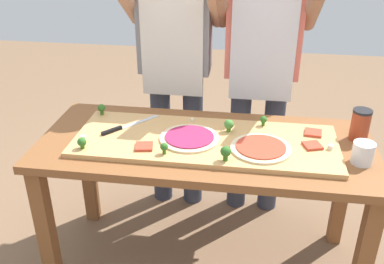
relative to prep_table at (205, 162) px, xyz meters
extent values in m
plane|color=brown|center=(0.00, 0.00, -0.64)|extent=(8.00, 8.00, 0.00)
cube|color=brown|center=(-0.73, -0.28, -0.28)|extent=(0.07, 0.07, 0.71)
cube|color=brown|center=(0.73, -0.28, -0.28)|extent=(0.07, 0.07, 0.71)
cube|color=brown|center=(-0.73, 0.28, -0.28)|extent=(0.07, 0.07, 0.71)
cube|color=brown|center=(0.73, 0.28, -0.28)|extent=(0.07, 0.07, 0.71)
cube|color=brown|center=(0.00, 0.00, 0.09)|extent=(1.58, 0.69, 0.04)
cube|color=tan|center=(0.00, -0.02, 0.12)|extent=(1.22, 0.46, 0.02)
cube|color=#B7BABF|center=(-0.35, 0.11, 0.14)|extent=(0.16, 0.18, 0.00)
cube|color=black|center=(-0.45, -0.01, 0.14)|extent=(0.08, 0.10, 0.02)
cylinder|color=beige|center=(0.26, -0.08, 0.14)|extent=(0.27, 0.27, 0.01)
cylinder|color=#BC3D28|center=(0.26, -0.08, 0.15)|extent=(0.22, 0.22, 0.01)
cylinder|color=beige|center=(-0.07, -0.03, 0.14)|extent=(0.28, 0.28, 0.01)
cylinder|color=#9E234C|center=(-0.07, -0.03, 0.15)|extent=(0.23, 0.23, 0.01)
cube|color=#BC3D28|center=(0.50, 0.11, 0.14)|extent=(0.09, 0.09, 0.01)
cube|color=#BC3D28|center=(-0.26, -0.14, 0.14)|extent=(0.09, 0.09, 0.01)
cube|color=#BC3D28|center=(0.49, -0.02, 0.14)|extent=(0.10, 0.10, 0.01)
cylinder|color=#366618|center=(-0.53, -0.18, 0.14)|extent=(0.02, 0.02, 0.02)
sphere|color=#2D6623|center=(-0.53, -0.18, 0.17)|extent=(0.04, 0.04, 0.04)
cylinder|color=#366618|center=(0.27, 0.16, 0.14)|extent=(0.02, 0.02, 0.02)
sphere|color=#2D6623|center=(0.27, 0.16, 0.17)|extent=(0.03, 0.03, 0.03)
cylinder|color=#366618|center=(0.11, -0.20, 0.15)|extent=(0.02, 0.02, 0.03)
sphere|color=#2D6623|center=(0.11, -0.20, 0.18)|extent=(0.05, 0.05, 0.05)
cylinder|color=#366618|center=(-0.16, -0.18, 0.15)|extent=(0.02, 0.02, 0.02)
sphere|color=#2D6623|center=(-0.16, -0.18, 0.17)|extent=(0.04, 0.04, 0.04)
cylinder|color=#487A23|center=(0.10, 0.08, 0.15)|extent=(0.02, 0.02, 0.02)
sphere|color=#427F33|center=(0.10, 0.08, 0.17)|extent=(0.05, 0.05, 0.05)
cylinder|color=#366618|center=(-0.57, 0.17, 0.15)|extent=(0.02, 0.02, 0.02)
sphere|color=#2D6623|center=(-0.57, 0.17, 0.17)|extent=(0.04, 0.04, 0.04)
cube|color=silver|center=(-0.56, -0.11, 0.15)|extent=(0.03, 0.03, 0.02)
cube|color=silver|center=(-0.09, 0.16, 0.14)|extent=(0.02, 0.02, 0.02)
cube|color=silver|center=(0.57, -0.03, 0.15)|extent=(0.03, 0.03, 0.02)
cylinder|color=white|center=(0.69, -0.09, 0.16)|extent=(0.09, 0.09, 0.10)
cylinder|color=white|center=(0.69, -0.09, 0.14)|extent=(0.08, 0.08, 0.05)
cylinder|color=#99381E|center=(0.72, 0.13, 0.18)|extent=(0.09, 0.09, 0.14)
cylinder|color=black|center=(0.72, 0.13, 0.26)|extent=(0.09, 0.09, 0.01)
cylinder|color=#333847|center=(-0.34, 0.56, -0.19)|extent=(0.12, 0.12, 0.90)
cylinder|color=#333847|center=(-0.14, 0.56, -0.19)|extent=(0.12, 0.12, 0.90)
cube|color=gray|center=(-0.24, 0.56, 0.53)|extent=(0.40, 0.20, 0.55)
cube|color=silver|center=(-0.24, 0.45, 0.45)|extent=(0.34, 0.01, 0.60)
cylinder|color=tan|center=(-0.47, 0.46, 0.66)|extent=(0.08, 0.39, 0.31)
cylinder|color=tan|center=(-0.01, 0.46, 0.66)|extent=(0.08, 0.39, 0.31)
cylinder|color=#333847|center=(0.14, 0.56, -0.19)|extent=(0.12, 0.12, 0.90)
cylinder|color=#333847|center=(0.34, 0.56, -0.19)|extent=(0.12, 0.12, 0.90)
cube|color=#DB6B5B|center=(0.24, 0.56, 0.53)|extent=(0.40, 0.20, 0.55)
cube|color=silver|center=(0.24, 0.45, 0.45)|extent=(0.34, 0.01, 0.60)
cylinder|color=#997056|center=(0.01, 0.46, 0.66)|extent=(0.08, 0.39, 0.31)
cylinder|color=#997056|center=(0.47, 0.46, 0.66)|extent=(0.08, 0.39, 0.31)
camera|label=1|loc=(0.20, -1.79, 1.10)|focal=40.64mm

